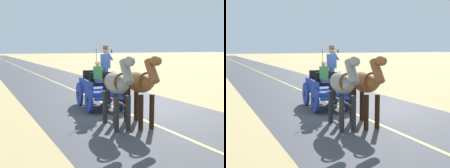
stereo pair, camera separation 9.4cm
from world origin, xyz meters
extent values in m
plane|color=tan|center=(0.00, 0.00, 0.00)|extent=(200.00, 200.00, 0.00)
cube|color=#424247|center=(0.00, 0.00, 0.00)|extent=(6.66, 160.00, 0.01)
cube|color=#DBCC4C|center=(0.00, 0.00, 0.01)|extent=(0.12, 160.00, 0.00)
cube|color=#1E3899|center=(0.53, -0.79, 0.66)|extent=(1.42, 2.31, 0.12)
cube|color=#1E3899|center=(-0.04, -0.74, 0.94)|extent=(0.27, 2.09, 0.44)
cube|color=#1E3899|center=(1.10, -0.85, 0.94)|extent=(0.27, 2.09, 0.44)
cube|color=#1E3899|center=(0.65, 0.42, 0.56)|extent=(1.10, 0.35, 0.08)
cube|color=#1E3899|center=(0.41, -1.99, 0.48)|extent=(0.74, 0.27, 0.06)
cube|color=black|center=(0.59, -0.19, 1.04)|extent=(1.05, 0.46, 0.14)
cube|color=black|center=(0.57, -0.37, 1.26)|extent=(1.02, 0.18, 0.44)
cube|color=black|center=(0.48, -1.29, 1.04)|extent=(1.05, 0.46, 0.14)
cube|color=black|center=(0.46, -1.47, 1.26)|extent=(1.02, 0.18, 0.44)
cylinder|color=#1E3899|center=(-0.04, 0.04, 0.48)|extent=(0.20, 0.97, 0.96)
cylinder|color=black|center=(-0.04, 0.04, 0.48)|extent=(0.14, 0.22, 0.21)
cylinder|color=#1E3899|center=(1.26, -0.09, 0.48)|extent=(0.20, 0.97, 0.96)
cylinder|color=black|center=(1.26, -0.09, 0.48)|extent=(0.14, 0.22, 0.21)
cylinder|color=#1E3899|center=(-0.19, -1.49, 0.48)|extent=(0.20, 0.97, 0.96)
cylinder|color=black|center=(-0.19, -1.49, 0.48)|extent=(0.14, 0.22, 0.21)
cylinder|color=#1E3899|center=(1.10, -1.63, 0.48)|extent=(0.20, 0.97, 0.96)
cylinder|color=black|center=(1.10, -1.63, 0.48)|extent=(0.14, 0.22, 0.21)
cylinder|color=brown|center=(0.75, 1.39, 0.61)|extent=(0.27, 2.00, 0.07)
cylinder|color=black|center=(0.89, -0.22, 1.74)|extent=(0.02, 0.02, 1.30)
cylinder|color=#384C7F|center=(0.41, -0.45, 1.17)|extent=(0.22, 0.22, 0.90)
cube|color=#2D4C99|center=(0.41, -0.45, 1.90)|extent=(0.36, 0.25, 0.56)
sphere|color=#9E7051|center=(0.41, -0.45, 2.30)|extent=(0.22, 0.22, 0.22)
cylinder|color=#473323|center=(0.41, -0.45, 2.40)|extent=(0.36, 0.36, 0.01)
cylinder|color=#473323|center=(0.41, -0.45, 2.45)|extent=(0.20, 0.20, 0.10)
cylinder|color=#2D4C99|center=(0.24, -0.39, 2.08)|extent=(0.27, 0.11, 0.32)
cube|color=black|center=(0.18, -0.37, 2.28)|extent=(0.03, 0.07, 0.14)
cube|color=#384C7F|center=(0.85, -0.10, 1.18)|extent=(0.31, 0.35, 0.14)
cube|color=#387F47|center=(0.84, -0.22, 1.49)|extent=(0.32, 0.23, 0.48)
sphere|color=tan|center=(0.84, -0.22, 1.84)|extent=(0.20, 0.20, 0.20)
ellipsoid|color=brown|center=(0.46, 2.23, 1.37)|extent=(0.67, 1.60, 0.64)
cylinder|color=black|center=(0.32, 2.79, 0.53)|extent=(0.15, 0.15, 1.05)
cylinder|color=black|center=(0.68, 2.76, 0.53)|extent=(0.15, 0.15, 1.05)
cylinder|color=black|center=(0.24, 1.70, 0.53)|extent=(0.15, 0.15, 1.05)
cylinder|color=black|center=(0.60, 1.67, 0.53)|extent=(0.15, 0.15, 1.05)
cylinder|color=brown|center=(0.52, 3.07, 1.77)|extent=(0.31, 0.67, 0.73)
ellipsoid|color=brown|center=(0.54, 3.29, 2.07)|extent=(0.26, 0.55, 0.28)
cube|color=black|center=(0.52, 3.05, 1.81)|extent=(0.10, 0.51, 0.56)
cylinder|color=black|center=(0.41, 1.49, 1.07)|extent=(0.11, 0.11, 0.70)
torus|color=brown|center=(0.50, 2.77, 1.45)|extent=(0.55, 0.11, 0.55)
ellipsoid|color=gray|center=(1.21, 2.15, 1.37)|extent=(0.72, 1.61, 0.64)
cylinder|color=#272726|center=(1.08, 2.71, 0.53)|extent=(0.15, 0.15, 1.05)
cylinder|color=#272726|center=(1.44, 2.68, 0.53)|extent=(0.15, 0.15, 1.05)
cylinder|color=#272726|center=(0.97, 1.63, 0.53)|extent=(0.15, 0.15, 1.05)
cylinder|color=#272726|center=(1.33, 1.59, 0.53)|extent=(0.15, 0.15, 1.05)
cylinder|color=gray|center=(1.29, 2.99, 1.77)|extent=(0.32, 0.67, 0.73)
ellipsoid|color=gray|center=(1.32, 3.21, 2.07)|extent=(0.27, 0.56, 0.28)
cube|color=#272726|center=(1.29, 2.97, 1.81)|extent=(0.11, 0.51, 0.56)
cylinder|color=#272726|center=(1.13, 1.42, 1.07)|extent=(0.11, 0.11, 0.70)
torus|color=brown|center=(1.26, 2.70, 1.45)|extent=(0.55, 0.13, 0.55)
camera|label=1|loc=(5.11, 10.23, 2.45)|focal=47.80mm
camera|label=2|loc=(5.02, 10.27, 2.45)|focal=47.80mm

